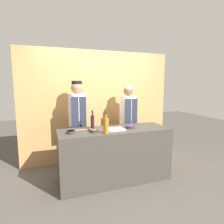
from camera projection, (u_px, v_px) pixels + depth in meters
name	position (u px, v px, depth m)	size (l,w,h in m)	color
ground_plane	(114.00, 179.00, 3.35)	(14.00, 14.00, 0.00)	#4C4742
cabinet_wall	(98.00, 106.00, 4.18)	(3.30, 0.18, 2.40)	#B7844C
counter	(115.00, 155.00, 3.28)	(1.92, 0.67, 0.92)	#3D3833
sauce_bowl_purple	(130.00, 127.00, 3.29)	(0.15, 0.15, 0.04)	#2D2D2D
sauce_bowl_orange	(94.00, 131.00, 3.00)	(0.12, 0.12, 0.05)	#2D2D2D
sauce_bowl_yellow	(71.00, 132.00, 2.93)	(0.13, 0.13, 0.04)	#2D2D2D
cutting_board	(116.00, 129.00, 3.17)	(0.29, 0.24, 0.02)	white
bottle_wine	(93.00, 121.00, 3.25)	(0.06, 0.06, 0.32)	black
bottle_amber	(106.00, 125.00, 2.91)	(0.08, 0.08, 0.34)	#9E661E
wooden_spoon	(86.00, 129.00, 3.15)	(0.27, 0.05, 0.03)	#B2844C
chef_left	(78.00, 122.00, 3.61)	(0.34, 0.34, 1.75)	#28282D
chef_right	(128.00, 122.00, 3.97)	(0.33, 0.33, 1.66)	#28282D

